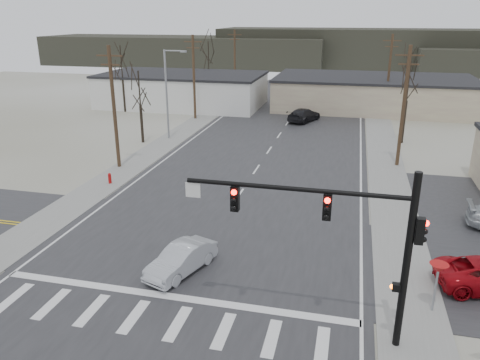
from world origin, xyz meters
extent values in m
plane|color=beige|center=(0.00, 0.00, 0.00)|extent=(140.00, 140.00, 0.00)
cube|color=#28282A|center=(0.00, 15.00, 0.02)|extent=(18.00, 110.00, 0.05)
cube|color=#28282A|center=(0.00, 0.00, 0.02)|extent=(90.00, 10.00, 0.04)
cube|color=gray|center=(-10.60, 20.00, 0.03)|extent=(3.00, 90.00, 0.06)
cube|color=gray|center=(10.60, 20.00, 0.03)|extent=(3.00, 90.00, 0.06)
cylinder|color=black|center=(9.80, -6.20, 3.60)|extent=(0.28, 0.28, 7.20)
cylinder|color=black|center=(5.60, -6.20, 6.20)|extent=(8.40, 0.18, 0.18)
cube|color=black|center=(6.80, -6.20, 5.60)|extent=(0.32, 0.30, 1.00)
cube|color=black|center=(3.30, -6.20, 5.60)|extent=(0.32, 0.30, 1.00)
sphere|color=#FF0C05|center=(6.80, -6.37, 5.92)|extent=(0.22, 0.22, 0.22)
sphere|color=#FF0C05|center=(3.30, -6.37, 5.92)|extent=(0.22, 0.22, 0.22)
cube|color=black|center=(10.10, -6.20, 5.00)|extent=(0.30, 0.30, 1.00)
cube|color=silver|center=(1.60, -6.20, 5.80)|extent=(0.60, 0.04, 0.60)
cube|color=black|center=(9.55, -6.20, 2.60)|extent=(0.30, 0.25, 0.30)
sphere|color=#FF5905|center=(9.40, -6.20, 2.60)|extent=(0.18, 0.18, 0.18)
cylinder|color=#A50C0C|center=(-10.20, 8.00, 0.35)|extent=(0.24, 0.24, 0.70)
sphere|color=#A50C0C|center=(-10.20, 8.00, 0.75)|extent=(0.24, 0.24, 0.24)
cylinder|color=gray|center=(11.50, -3.50, 1.05)|extent=(0.10, 0.10, 2.10)
cone|color=#A50C0C|center=(11.50, -3.50, 2.15)|extent=(0.80, 0.80, 0.40)
cube|color=silver|center=(-16.00, 40.00, 2.10)|extent=(22.00, 12.00, 4.20)
cube|color=black|center=(-16.00, 40.00, 4.35)|extent=(22.30, 12.30, 0.30)
cube|color=#BEB691|center=(10.00, 44.00, 2.00)|extent=(26.00, 14.00, 4.00)
cube|color=black|center=(10.00, 44.00, 4.15)|extent=(26.30, 14.30, 0.30)
cylinder|color=#442F1F|center=(-11.50, 12.00, 5.00)|extent=(0.30, 0.30, 10.00)
cube|color=#442F1F|center=(-11.50, 12.00, 9.20)|extent=(2.20, 0.12, 0.12)
cube|color=#442F1F|center=(-11.50, 12.00, 8.50)|extent=(1.60, 0.12, 0.12)
cylinder|color=#442F1F|center=(-11.50, 32.00, 5.00)|extent=(0.30, 0.30, 10.00)
cube|color=#442F1F|center=(-11.50, 32.00, 9.20)|extent=(2.20, 0.12, 0.12)
cube|color=#442F1F|center=(-11.50, 32.00, 8.50)|extent=(1.60, 0.12, 0.12)
cylinder|color=#442F1F|center=(-11.50, 52.00, 5.00)|extent=(0.30, 0.30, 10.00)
cube|color=#442F1F|center=(-11.50, 52.00, 9.20)|extent=(2.20, 0.12, 0.12)
cube|color=#442F1F|center=(-11.50, 52.00, 8.50)|extent=(1.60, 0.12, 0.12)
cylinder|color=#442F1F|center=(11.50, 18.00, 5.00)|extent=(0.30, 0.30, 10.00)
cube|color=#442F1F|center=(11.50, 18.00, 9.20)|extent=(2.20, 0.12, 0.12)
cube|color=#442F1F|center=(11.50, 18.00, 8.50)|extent=(1.60, 0.12, 0.12)
cylinder|color=#442F1F|center=(11.50, 40.00, 5.00)|extent=(0.30, 0.30, 10.00)
cube|color=#442F1F|center=(11.50, 40.00, 9.20)|extent=(2.20, 0.12, 0.12)
cube|color=#442F1F|center=(11.50, 40.00, 8.50)|extent=(1.60, 0.12, 0.12)
cylinder|color=gray|center=(-11.00, 22.00, 4.50)|extent=(0.20, 0.20, 9.00)
cylinder|color=gray|center=(-10.00, 22.00, 8.90)|extent=(2.00, 0.12, 0.12)
cube|color=gray|center=(-9.00, 22.00, 8.85)|extent=(0.60, 0.25, 0.18)
cylinder|color=black|center=(-13.00, 20.00, 1.88)|extent=(0.28, 0.28, 3.75)
cylinder|color=black|center=(-13.00, 20.00, 5.25)|extent=(0.14, 0.14, 3.75)
cylinder|color=black|center=(12.50, 26.00, 2.12)|extent=(0.28, 0.28, 4.25)
cylinder|color=black|center=(12.50, 26.00, 5.95)|extent=(0.14, 0.14, 4.25)
cylinder|color=black|center=(-14.00, 46.00, 2.25)|extent=(0.28, 0.28, 4.50)
cylinder|color=black|center=(-14.00, 46.00, 6.30)|extent=(0.14, 0.14, 4.50)
cylinder|color=black|center=(15.00, 52.00, 2.00)|extent=(0.28, 0.28, 4.00)
cylinder|color=black|center=(15.00, 52.00, 5.60)|extent=(0.14, 0.14, 4.00)
cylinder|color=black|center=(-22.00, 34.00, 2.25)|extent=(0.28, 0.28, 4.50)
cylinder|color=black|center=(-22.00, 34.00, 6.30)|extent=(0.14, 0.14, 4.50)
cube|color=#333026|center=(-35.00, 92.00, 3.50)|extent=(70.00, 18.00, 7.00)
cube|color=#333026|center=(15.00, 96.00, 4.50)|extent=(80.00, 18.00, 9.00)
imported|color=#ABAFB6|center=(-0.30, -3.00, 0.75)|extent=(2.82, 4.51, 1.40)
imported|color=black|center=(1.79, 33.48, 0.83)|extent=(4.05, 5.84, 1.57)
imported|color=black|center=(-2.69, 58.39, 0.77)|extent=(1.85, 4.32, 1.45)
camera|label=1|loc=(7.42, -22.36, 12.30)|focal=35.00mm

